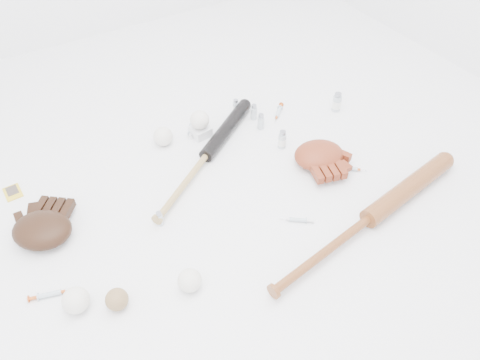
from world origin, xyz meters
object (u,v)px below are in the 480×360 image
bat_dark (206,155)px  pedestal (201,131)px  glove_dark (42,230)px  bat_wood (369,218)px

bat_dark → pedestal: (0.06, 0.16, -0.01)m
bat_dark → pedestal: size_ratio=10.57×
bat_dark → glove_dark: bearing=151.0°
glove_dark → bat_dark: bearing=43.9°
glove_dark → pedestal: 0.76m
bat_wood → pedestal: size_ratio=12.99×
bat_wood → pedestal: bat_wood is taller
bat_dark → glove_dark: glove_dark is taller
glove_dark → pedestal: glove_dark is taller
bat_wood → glove_dark: bearing=143.0°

